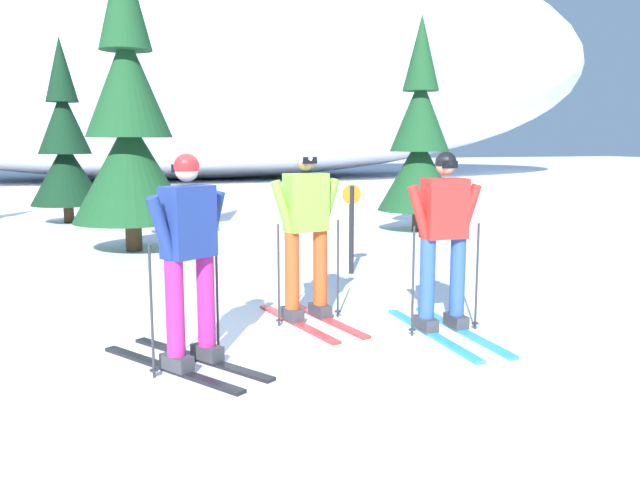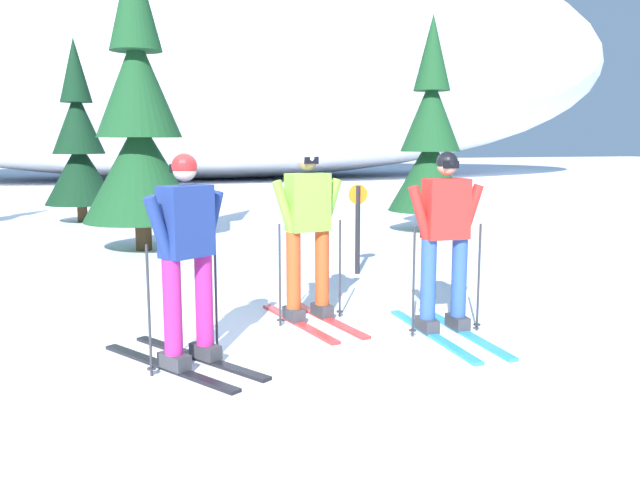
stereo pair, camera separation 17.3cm
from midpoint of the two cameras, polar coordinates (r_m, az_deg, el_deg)
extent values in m
plane|color=white|center=(6.22, -6.39, -8.90)|extent=(120.00, 120.00, 0.00)
cube|color=red|center=(6.91, 1.31, -6.92)|extent=(0.40, 1.57, 0.03)
cube|color=red|center=(6.75, -1.19, -7.29)|extent=(0.40, 1.57, 0.03)
cube|color=#38383D|center=(6.97, 0.90, -6.13)|extent=(0.19, 0.30, 0.12)
cube|color=#38383D|center=(6.82, -1.58, -6.48)|extent=(0.19, 0.30, 0.12)
cylinder|color=#DB471E|center=(6.87, 0.90, -2.41)|extent=(0.15, 0.15, 0.80)
cylinder|color=#DB471E|center=(6.71, -1.60, -2.68)|extent=(0.15, 0.15, 0.80)
cube|color=#75C638|center=(6.69, -0.34, 3.33)|extent=(0.46, 0.32, 0.59)
cylinder|color=#75C638|center=(6.82, 1.61, 3.00)|extent=(0.29, 0.15, 0.58)
cylinder|color=#75C638|center=(6.57, -2.36, 2.79)|extent=(0.29, 0.15, 0.58)
sphere|color=#A37556|center=(6.66, -0.34, 6.94)|extent=(0.19, 0.19, 0.19)
sphere|color=white|center=(6.66, -0.34, 7.20)|extent=(0.21, 0.21, 0.21)
cube|color=black|center=(6.59, -0.01, 7.01)|extent=(0.15, 0.06, 0.07)
cylinder|color=#2D2D33|center=(6.91, 2.48, -2.55)|extent=(0.02, 0.02, 1.05)
cylinder|color=#2D2D33|center=(7.02, 2.45, -6.29)|extent=(0.07, 0.07, 0.01)
cylinder|color=#2D2D33|center=(6.59, -2.79, -3.12)|extent=(0.02, 0.02, 1.05)
cylinder|color=#2D2D33|center=(6.70, -2.76, -7.03)|extent=(0.07, 0.07, 0.01)
cube|color=#2893CC|center=(6.63, 13.12, -7.83)|extent=(0.12, 1.78, 0.03)
cube|color=#2893CC|center=(6.47, 10.52, -8.15)|extent=(0.12, 1.78, 0.03)
cube|color=#38383D|center=(6.69, 12.71, -6.99)|extent=(0.14, 0.28, 0.12)
cube|color=#38383D|center=(6.53, 10.14, -7.29)|extent=(0.14, 0.28, 0.12)
cylinder|color=#2D519E|center=(6.58, 12.84, -3.19)|extent=(0.15, 0.15, 0.79)
cylinder|color=#2D519E|center=(6.43, 10.24, -3.40)|extent=(0.15, 0.15, 0.79)
cube|color=red|center=(6.40, 11.75, 2.70)|extent=(0.42, 0.24, 0.58)
cylinder|color=red|center=(6.53, 13.75, 2.26)|extent=(0.28, 0.10, 0.58)
cylinder|color=red|center=(6.28, 9.63, 2.15)|extent=(0.28, 0.10, 0.58)
sphere|color=tan|center=(6.37, 11.86, 6.42)|extent=(0.19, 0.19, 0.19)
sphere|color=black|center=(6.37, 11.87, 6.69)|extent=(0.21, 0.21, 0.21)
cube|color=black|center=(6.30, 12.22, 6.47)|extent=(0.15, 0.04, 0.07)
cylinder|color=#2D2D33|center=(6.62, 14.48, -3.23)|extent=(0.02, 0.02, 1.07)
cylinder|color=#2D2D33|center=(6.74, 14.33, -7.20)|extent=(0.07, 0.07, 0.01)
cylinder|color=#2D2D33|center=(6.29, 9.00, -3.67)|extent=(0.02, 0.02, 1.07)
cylinder|color=#2D2D33|center=(6.41, 8.89, -7.85)|extent=(0.07, 0.07, 0.01)
cube|color=black|center=(5.62, -12.38, -10.83)|extent=(0.99, 1.49, 0.03)
cube|color=black|center=(5.81, -9.78, -10.09)|extent=(0.99, 1.49, 0.03)
cube|color=#38383D|center=(5.52, -11.76, -10.34)|extent=(0.27, 0.31, 0.12)
cube|color=#38383D|center=(5.72, -9.15, -9.60)|extent=(0.27, 0.31, 0.12)
cylinder|color=#B7237A|center=(5.39, -11.91, -5.78)|extent=(0.15, 0.15, 0.79)
cylinder|color=#B7237A|center=(5.59, -9.26, -5.18)|extent=(0.15, 0.15, 0.79)
cube|color=navy|center=(5.36, -10.76, 1.63)|extent=(0.48, 0.42, 0.58)
cylinder|color=navy|center=(5.22, -12.93, 0.76)|extent=(0.29, 0.23, 0.58)
cylinder|color=navy|center=(5.54, -8.69, 1.33)|extent=(0.29, 0.23, 0.58)
sphere|color=beige|center=(5.33, -10.89, 6.07)|extent=(0.19, 0.19, 0.19)
sphere|color=red|center=(5.33, -10.90, 6.39)|extent=(0.21, 0.21, 0.21)
cube|color=black|center=(5.39, -11.44, 6.19)|extent=(0.15, 0.11, 0.07)
cylinder|color=#2D2D33|center=(5.33, -13.87, -6.08)|extent=(0.02, 0.02, 1.07)
cylinder|color=#2D2D33|center=(5.47, -13.68, -10.91)|extent=(0.07, 0.07, 0.01)
cylinder|color=#2D2D33|center=(5.75, -8.26, -4.83)|extent=(0.02, 0.02, 1.07)
cylinder|color=#2D2D33|center=(5.88, -8.16, -9.36)|extent=(0.07, 0.07, 0.01)
cylinder|color=#47301E|center=(16.14, -19.84, 2.51)|extent=(0.23, 0.23, 0.57)
cone|color=black|center=(16.07, -20.00, 5.57)|extent=(1.62, 1.62, 1.45)
cone|color=black|center=(16.06, -20.21, 9.70)|extent=(1.17, 1.17, 1.45)
cone|color=black|center=(16.14, -20.44, 13.82)|extent=(0.71, 0.71, 1.45)
cylinder|color=#47301E|center=(11.62, -14.82, 0.84)|extent=(0.28, 0.28, 0.69)
cone|color=#194723|center=(11.53, -15.02, 6.04)|extent=(1.98, 1.98, 1.77)
cone|color=#194723|center=(11.56, -15.30, 13.08)|extent=(1.42, 1.42, 1.77)
cylinder|color=#47301E|center=(13.76, 9.85, 1.98)|extent=(0.24, 0.24, 0.60)
cone|color=#194723|center=(13.69, 9.95, 5.75)|extent=(1.70, 1.70, 1.52)
cone|color=#194723|center=(13.69, 10.09, 10.85)|extent=(1.22, 1.22, 1.52)
cone|color=#194723|center=(13.79, 10.23, 15.92)|extent=(0.75, 0.75, 1.52)
ellipsoid|color=white|center=(33.85, -9.44, 15.88)|extent=(44.26, 19.32, 12.37)
cylinder|color=black|center=(9.19, 3.87, 0.87)|extent=(0.07, 0.07, 1.25)
cylinder|color=orange|center=(9.13, 3.90, 4.02)|extent=(0.28, 0.02, 0.28)
camera|label=1|loc=(0.09, -89.19, 0.12)|focal=36.48mm
camera|label=2|loc=(0.09, 90.81, -0.12)|focal=36.48mm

